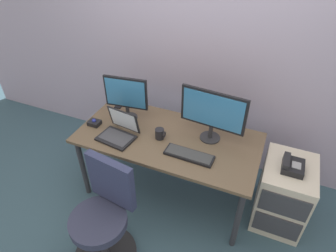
# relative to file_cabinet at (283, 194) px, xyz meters

# --- Properties ---
(ground_plane) EXTENTS (8.00, 8.00, 0.00)m
(ground_plane) POSITION_rel_file_cabinet_xyz_m (-1.06, -0.11, -0.33)
(ground_plane) COLOR #35505D
(back_wall) EXTENTS (6.00, 0.10, 2.80)m
(back_wall) POSITION_rel_file_cabinet_xyz_m (-1.06, 0.64, 1.07)
(back_wall) COLOR #A496AD
(back_wall) RESTS_ON ground
(desk) EXTENTS (1.62, 0.79, 0.72)m
(desk) POSITION_rel_file_cabinet_xyz_m (-1.06, -0.11, 0.33)
(desk) COLOR brown
(desk) RESTS_ON ground
(file_cabinet) EXTENTS (0.42, 0.53, 0.65)m
(file_cabinet) POSITION_rel_file_cabinet_xyz_m (0.00, 0.00, 0.00)
(file_cabinet) COLOR beige
(file_cabinet) RESTS_ON ground
(desk_phone) EXTENTS (0.17, 0.20, 0.09)m
(desk_phone) POSITION_rel_file_cabinet_xyz_m (-0.01, -0.02, 0.36)
(desk_phone) COLOR black
(desk_phone) RESTS_ON file_cabinet
(office_chair) EXTENTS (0.52, 0.52, 0.94)m
(office_chair) POSITION_rel_file_cabinet_xyz_m (-1.27, -0.90, 0.10)
(office_chair) COLOR black
(office_chair) RESTS_ON ground
(monitor_main) EXTENTS (0.57, 0.18, 0.47)m
(monitor_main) POSITION_rel_file_cabinet_xyz_m (-0.71, 0.02, 0.67)
(monitor_main) COLOR #262628
(monitor_main) RESTS_ON desk
(monitor_side) EXTENTS (0.41, 0.18, 0.44)m
(monitor_side) POSITION_rel_file_cabinet_xyz_m (-1.53, 0.01, 0.65)
(monitor_side) COLOR #262628
(monitor_side) RESTS_ON desk
(keyboard) EXTENTS (0.41, 0.15, 0.03)m
(keyboard) POSITION_rel_file_cabinet_xyz_m (-0.81, -0.27, 0.41)
(keyboard) COLOR black
(keyboard) RESTS_ON desk
(laptop) EXTENTS (0.34, 0.30, 0.24)m
(laptop) POSITION_rel_file_cabinet_xyz_m (-1.47, -0.27, 0.45)
(laptop) COLOR black
(laptop) RESTS_ON desk
(trackball_mouse) EXTENTS (0.11, 0.09, 0.07)m
(trackball_mouse) POSITION_rel_file_cabinet_xyz_m (-1.77, -0.21, 0.42)
(trackball_mouse) COLOR black
(trackball_mouse) RESTS_ON desk
(coffee_mug) EXTENTS (0.09, 0.08, 0.10)m
(coffee_mug) POSITION_rel_file_cabinet_xyz_m (-1.12, -0.15, 0.44)
(coffee_mug) COLOR black
(coffee_mug) RESTS_ON desk
(cell_phone) EXTENTS (0.09, 0.15, 0.01)m
(cell_phone) POSITION_rel_file_cabinet_xyz_m (-1.73, 0.18, 0.40)
(cell_phone) COLOR black
(cell_phone) RESTS_ON desk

